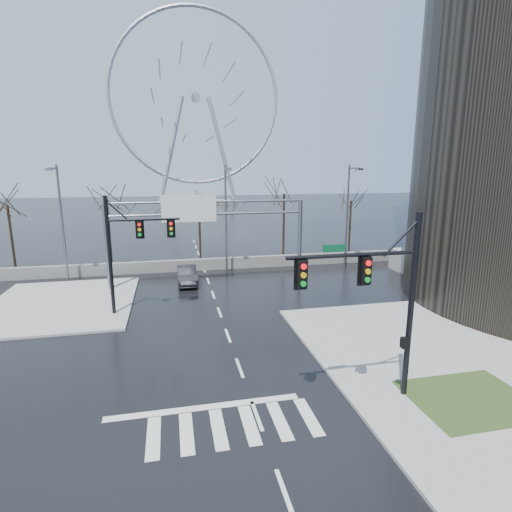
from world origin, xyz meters
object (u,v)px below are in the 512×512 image
object	(u,v)px
ferris_wheel	(196,105)
sign_gantry	(203,224)
signal_mast_far	(127,244)
signal_mast_near	(383,291)
car	(187,275)

from	to	relation	value
ferris_wheel	sign_gantry	bearing A→B (deg)	-93.84
signal_mast_far	sign_gantry	world-z (taller)	signal_mast_far
signal_mast_far	signal_mast_near	bearing A→B (deg)	-49.74
signal_mast_far	car	size ratio (longest dim) A/B	1.75
signal_mast_far	ferris_wheel	world-z (taller)	ferris_wheel
sign_gantry	car	size ratio (longest dim) A/B	3.58
sign_gantry	ferris_wheel	bearing A→B (deg)	86.16
ferris_wheel	signal_mast_near	bearing A→B (deg)	-89.92
signal_mast_near	ferris_wheel	world-z (taller)	ferris_wheel
signal_mast_far	sign_gantry	distance (m)	8.14
signal_mast_far	ferris_wheel	distance (m)	89.30
car	signal_mast_far	bearing A→B (deg)	-121.68
signal_mast_far	car	distance (m)	8.78
signal_mast_near	signal_mast_far	xyz separation A→B (m)	(-11.01, 13.00, -0.04)
ferris_wheel	car	world-z (taller)	ferris_wheel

